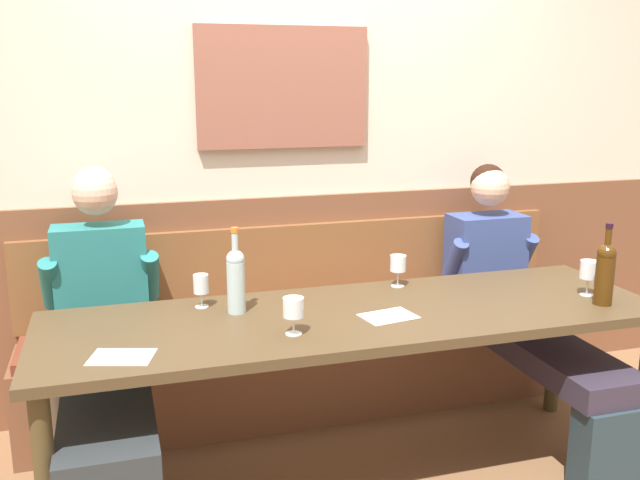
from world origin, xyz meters
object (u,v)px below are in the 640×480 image
Objects in this scene: person_right_seat at (104,341)px; wine_glass_mid_left at (398,264)px; dining_table at (356,330)px; wine_bottle_clear_water at (236,278)px; wall_bench at (310,357)px; person_center_right_seat at (519,300)px; wine_bottle_green_tall at (605,271)px; wine_glass_by_bottle at (201,285)px; wine_glass_right_end at (293,309)px; wine_glass_mid_right at (589,271)px.

person_right_seat reaches higher than wine_glass_mid_left.
wine_bottle_clear_water is at bearing 163.53° from dining_table.
dining_table is 1.04m from person_right_seat.
person_center_right_seat is at bearing -20.24° from wall_bench.
wall_bench is at bearing 138.95° from wine_bottle_green_tall.
wine_bottle_clear_water is at bearing -19.54° from person_right_seat.
wine_glass_mid_left is at bearing 2.56° from wine_glass_by_bottle.
wine_glass_mid_left is (0.30, -0.40, 0.57)m from wall_bench.
dining_table is 0.45m from wine_glass_mid_left.
wine_bottle_clear_water is at bearing -130.20° from wall_bench.
wine_bottle_clear_water is at bearing -169.09° from wine_glass_mid_left.
person_center_right_seat reaches higher than wine_glass_right_end.
wall_bench reaches higher than wine_glass_right_end.
person_center_right_seat is at bearing 18.83° from dining_table.
wall_bench is 2.27× the size of person_center_right_seat.
wine_glass_by_bottle is at bearing 124.47° from wine_glass_right_end.
wine_bottle_green_tall is (1.02, -0.20, 0.22)m from dining_table.
wine_glass_right_end is 0.76m from wine_glass_mid_left.
person_center_right_seat is at bearing 7.66° from wine_bottle_clear_water.
dining_table is (0.00, -0.69, 0.39)m from wall_bench.
wine_bottle_green_tall is at bearing -41.05° from wall_bench.
person_right_seat is 3.75× the size of wine_bottle_green_tall.
wine_glass_right_end is (-0.31, -0.86, 0.57)m from wall_bench.
wine_glass_mid_right is at bearing -80.78° from person_center_right_seat.
wine_glass_mid_right is 1.10× the size of wine_glass_right_end.
person_right_seat is 0.87m from wine_glass_right_end.
wine_glass_mid_right is (1.04, -0.76, 0.58)m from wall_bench.
wine_glass_by_bottle is at bearing -177.44° from wine_glass_mid_left.
wine_glass_by_bottle is (-1.61, 0.44, -0.05)m from wine_bottle_green_tall.
person_right_seat is at bearing 165.40° from wine_bottle_green_tall.
wine_glass_right_end is (-1.34, -0.09, -0.01)m from wine_glass_mid_right.
wine_bottle_green_tall is at bearing -84.64° from person_center_right_seat.
wine_glass_by_bottle is 0.90× the size of wine_glass_mid_right.
wine_glass_mid_right is (0.02, 0.12, -0.03)m from wine_bottle_green_tall.
person_center_right_seat is (0.97, 0.33, -0.07)m from dining_table.
person_right_seat reaches higher than wine_glass_by_bottle.
wine_bottle_green_tall is at bearing -15.43° from wine_glass_by_bottle.
dining_table is 1.94× the size of person_right_seat.
wine_glass_right_end is at bearing -35.84° from person_right_seat.
wine_glass_mid_right is at bearing -11.20° from person_right_seat.
wine_bottle_clear_water is at bearing 171.85° from wine_glass_mid_right.
wine_bottle_green_tall is (2.01, -0.52, 0.27)m from person_right_seat.
wine_glass_mid_left is at bearing 10.91° from wine_bottle_clear_water.
person_center_right_seat is 8.89× the size of wine_glass_by_bottle.
person_center_right_seat reaches higher than dining_table.
person_right_seat is at bearing 161.89° from dining_table.
wine_glass_by_bottle is 1.66m from wine_glass_mid_right.
dining_table is at bearing -16.47° from wine_bottle_clear_water.
wine_glass_mid_right reaches higher than wine_glass_by_bottle.
person_center_right_seat is 0.72m from wine_glass_mid_left.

